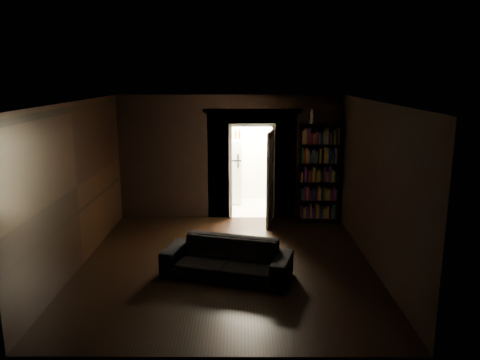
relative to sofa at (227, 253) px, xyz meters
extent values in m
plane|color=black|center=(-0.03, 0.48, -0.40)|extent=(5.50, 5.50, 0.00)
cube|color=black|center=(-1.25, 3.28, 1.00)|extent=(2.55, 0.10, 2.80)
cube|color=black|center=(1.70, 3.28, 1.00)|extent=(1.55, 0.10, 2.80)
cube|color=black|center=(0.47, 3.28, 2.05)|extent=(0.90, 0.10, 0.70)
cube|color=black|center=(-2.53, 0.48, 1.00)|extent=(0.02, 5.50, 2.80)
cube|color=black|center=(2.47, 0.48, 1.00)|extent=(0.02, 5.50, 2.80)
cube|color=black|center=(-0.03, -2.27, 1.00)|extent=(5.00, 0.02, 2.80)
cube|color=beige|center=(-0.03, 0.48, 2.40)|extent=(5.00, 5.50, 0.02)
cube|color=white|center=(0.47, 3.22, 0.65)|extent=(1.04, 0.06, 2.17)
cube|color=beige|center=(0.47, 4.13, -0.45)|extent=(2.20, 1.80, 0.10)
cube|color=#ECE8CC|center=(0.47, 4.98, 0.80)|extent=(2.20, 0.10, 2.40)
cube|color=#ECE8CC|center=(-0.58, 4.13, 0.80)|extent=(0.10, 1.60, 2.40)
cube|color=#ECE8CC|center=(1.52, 4.13, 0.80)|extent=(0.10, 1.60, 2.40)
cube|color=#ECE8CC|center=(0.47, 4.13, 2.05)|extent=(2.20, 1.80, 0.10)
cube|color=#BA646B|center=(0.47, 4.92, 1.82)|extent=(2.00, 0.04, 0.26)
imported|color=black|center=(0.00, 0.00, 0.00)|extent=(2.23, 1.42, 0.79)
cube|color=black|center=(1.94, 3.03, 0.70)|extent=(0.95, 0.66, 2.20)
cube|color=white|center=(-0.13, 4.59, 0.43)|extent=(0.86, 0.81, 1.65)
cube|color=white|center=(0.86, 2.79, 0.63)|extent=(0.21, 0.84, 2.05)
cube|color=white|center=(1.76, 2.99, 1.95)|extent=(0.10, 0.10, 0.30)
cube|color=black|center=(-0.06, 4.55, 1.40)|extent=(0.71, 0.12, 0.29)
camera|label=1|loc=(0.23, -7.15, 2.83)|focal=35.00mm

